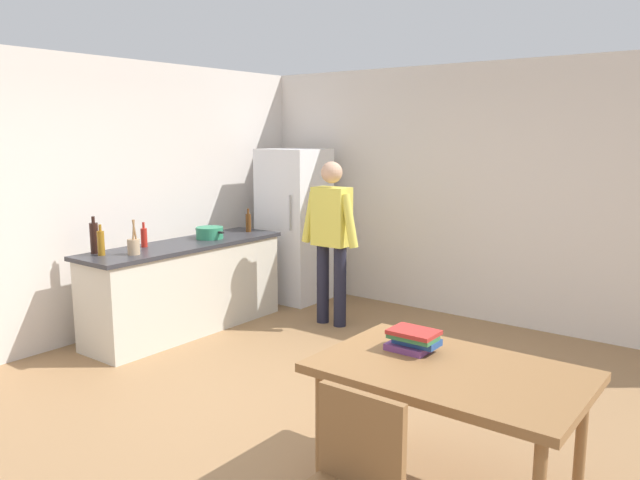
{
  "coord_description": "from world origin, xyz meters",
  "views": [
    {
      "loc": [
        2.73,
        -3.21,
        1.98
      ],
      "look_at": [
        -0.43,
        0.97,
        1.07
      ],
      "focal_mm": 34.68,
      "sensor_mm": 36.0,
      "label": 1
    }
  ],
  "objects_px": {
    "bottle_wine_dark": "(94,238)",
    "book_stack": "(413,340)",
    "utensil_jar": "(134,246)",
    "bottle_beer_brown": "(248,222)",
    "bottle_sauce_red": "(144,237)",
    "bottle_oil_amber": "(101,243)",
    "cooking_pot": "(210,233)",
    "person": "(331,232)",
    "refrigerator": "(294,225)",
    "dining_table": "(450,381)"
  },
  "relations": [
    {
      "from": "bottle_wine_dark",
      "to": "book_stack",
      "type": "bearing_deg",
      "value": -2.58
    },
    {
      "from": "utensil_jar",
      "to": "bottle_beer_brown",
      "type": "relative_size",
      "value": 1.23
    },
    {
      "from": "bottle_sauce_red",
      "to": "book_stack",
      "type": "xyz_separation_m",
      "value": [
        3.26,
        -0.62,
        -0.18
      ]
    },
    {
      "from": "bottle_beer_brown",
      "to": "bottle_sauce_red",
      "type": "bearing_deg",
      "value": -96.96
    },
    {
      "from": "bottle_oil_amber",
      "to": "bottle_wine_dark",
      "type": "xyz_separation_m",
      "value": [
        -0.13,
        0.02,
        0.03
      ]
    },
    {
      "from": "cooking_pot",
      "to": "book_stack",
      "type": "height_order",
      "value": "cooking_pot"
    },
    {
      "from": "utensil_jar",
      "to": "book_stack",
      "type": "height_order",
      "value": "utensil_jar"
    },
    {
      "from": "bottle_oil_amber",
      "to": "bottle_beer_brown",
      "type": "distance_m",
      "value": 1.77
    },
    {
      "from": "bottle_oil_amber",
      "to": "bottle_wine_dark",
      "type": "relative_size",
      "value": 0.82
    },
    {
      "from": "utensil_jar",
      "to": "bottle_beer_brown",
      "type": "distance_m",
      "value": 1.57
    },
    {
      "from": "cooking_pot",
      "to": "utensil_jar",
      "type": "distance_m",
      "value": 1.01
    },
    {
      "from": "person",
      "to": "bottle_beer_brown",
      "type": "xyz_separation_m",
      "value": [
        -1.04,
        -0.14,
        0.03
      ]
    },
    {
      "from": "refrigerator",
      "to": "bottle_beer_brown",
      "type": "xyz_separation_m",
      "value": [
        -0.09,
        -0.69,
        0.11
      ]
    },
    {
      "from": "bottle_beer_brown",
      "to": "book_stack",
      "type": "height_order",
      "value": "bottle_beer_brown"
    },
    {
      "from": "dining_table",
      "to": "bottle_beer_brown",
      "type": "xyz_separation_m",
      "value": [
        -3.39,
        2.01,
        0.33
      ]
    },
    {
      "from": "refrigerator",
      "to": "cooking_pot",
      "type": "xyz_separation_m",
      "value": [
        -0.1,
        -1.26,
        0.06
      ]
    },
    {
      "from": "bottle_oil_amber",
      "to": "bottle_wine_dark",
      "type": "height_order",
      "value": "bottle_wine_dark"
    },
    {
      "from": "bottle_sauce_red",
      "to": "dining_table",
      "type": "bearing_deg",
      "value": -11.63
    },
    {
      "from": "cooking_pot",
      "to": "utensil_jar",
      "type": "xyz_separation_m",
      "value": [
        0.09,
        -1.01,
        0.02
      ]
    },
    {
      "from": "dining_table",
      "to": "cooking_pot",
      "type": "distance_m",
      "value": 3.71
    },
    {
      "from": "dining_table",
      "to": "bottle_oil_amber",
      "type": "xyz_separation_m",
      "value": [
        -3.51,
        0.24,
        0.34
      ]
    },
    {
      "from": "bottle_sauce_red",
      "to": "bottle_oil_amber",
      "type": "height_order",
      "value": "bottle_oil_amber"
    },
    {
      "from": "bottle_oil_amber",
      "to": "bottle_beer_brown",
      "type": "height_order",
      "value": "bottle_oil_amber"
    },
    {
      "from": "cooking_pot",
      "to": "bottle_oil_amber",
      "type": "bearing_deg",
      "value": -95.16
    },
    {
      "from": "bottle_oil_amber",
      "to": "person",
      "type": "bearing_deg",
      "value": 58.67
    },
    {
      "from": "person",
      "to": "utensil_jar",
      "type": "bearing_deg",
      "value": -119.27
    },
    {
      "from": "bottle_wine_dark",
      "to": "person",
      "type": "bearing_deg",
      "value": 55.68
    },
    {
      "from": "cooking_pot",
      "to": "bottle_wine_dark",
      "type": "distance_m",
      "value": 1.21
    },
    {
      "from": "bottle_beer_brown",
      "to": "person",
      "type": "bearing_deg",
      "value": 7.61
    },
    {
      "from": "refrigerator",
      "to": "utensil_jar",
      "type": "xyz_separation_m",
      "value": [
        -0.01,
        -2.26,
        0.08
      ]
    },
    {
      "from": "bottle_sauce_red",
      "to": "bottle_oil_amber",
      "type": "xyz_separation_m",
      "value": [
        0.03,
        -0.49,
        0.02
      ]
    },
    {
      "from": "refrigerator",
      "to": "utensil_jar",
      "type": "relative_size",
      "value": 5.62
    },
    {
      "from": "book_stack",
      "to": "refrigerator",
      "type": "bearing_deg",
      "value": 139.31
    },
    {
      "from": "person",
      "to": "book_stack",
      "type": "distance_m",
      "value": 2.91
    },
    {
      "from": "refrigerator",
      "to": "book_stack",
      "type": "relative_size",
      "value": 6.31
    },
    {
      "from": "bottle_sauce_red",
      "to": "bottle_wine_dark",
      "type": "height_order",
      "value": "bottle_wine_dark"
    },
    {
      "from": "cooking_pot",
      "to": "person",
      "type": "bearing_deg",
      "value": 33.77
    },
    {
      "from": "utensil_jar",
      "to": "bottle_wine_dark",
      "type": "bearing_deg",
      "value": -151.59
    },
    {
      "from": "cooking_pot",
      "to": "bottle_wine_dark",
      "type": "bearing_deg",
      "value": -101.31
    },
    {
      "from": "person",
      "to": "bottle_sauce_red",
      "type": "relative_size",
      "value": 7.08
    },
    {
      "from": "cooking_pot",
      "to": "bottle_beer_brown",
      "type": "xyz_separation_m",
      "value": [
        0.01,
        0.56,
        0.05
      ]
    },
    {
      "from": "person",
      "to": "bottle_wine_dark",
      "type": "bearing_deg",
      "value": -124.32
    },
    {
      "from": "refrigerator",
      "to": "utensil_jar",
      "type": "height_order",
      "value": "refrigerator"
    },
    {
      "from": "cooking_pot",
      "to": "utensil_jar",
      "type": "height_order",
      "value": "utensil_jar"
    },
    {
      "from": "dining_table",
      "to": "bottle_sauce_red",
      "type": "distance_m",
      "value": 3.63
    },
    {
      "from": "bottle_wine_dark",
      "to": "bottle_beer_brown",
      "type": "bearing_deg",
      "value": 81.81
    },
    {
      "from": "bottle_beer_brown",
      "to": "bottle_wine_dark",
      "type": "xyz_separation_m",
      "value": [
        -0.25,
        -1.75,
        0.04
      ]
    },
    {
      "from": "dining_table",
      "to": "bottle_wine_dark",
      "type": "bearing_deg",
      "value": 175.94
    },
    {
      "from": "cooking_pot",
      "to": "bottle_beer_brown",
      "type": "height_order",
      "value": "bottle_beer_brown"
    },
    {
      "from": "dining_table",
      "to": "utensil_jar",
      "type": "height_order",
      "value": "utensil_jar"
    }
  ]
}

